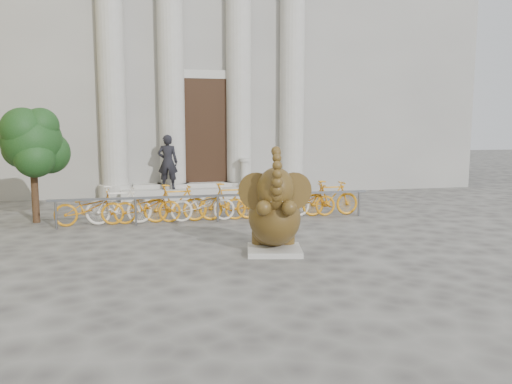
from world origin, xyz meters
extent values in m
plane|color=#474442|center=(0.00, 0.00, 0.00)|extent=(80.00, 80.00, 0.00)
cube|color=gray|center=(0.00, 15.00, 6.00)|extent=(22.00, 10.00, 12.00)
cube|color=black|center=(0.00, 9.92, 2.30)|extent=(2.40, 0.16, 4.00)
cylinder|color=#A8A59E|center=(-3.20, 9.80, 4.00)|extent=(0.90, 0.90, 8.00)
cylinder|color=#A8A59E|center=(-1.20, 9.80, 4.00)|extent=(0.90, 0.90, 8.00)
cylinder|color=#A8A59E|center=(1.20, 9.80, 4.00)|extent=(0.90, 0.90, 8.00)
cylinder|color=#A8A59E|center=(3.20, 9.80, 4.00)|extent=(0.90, 0.90, 8.00)
cube|color=#A8A59E|center=(0.00, 9.40, 0.18)|extent=(6.00, 1.20, 0.36)
cube|color=#A8A59E|center=(0.22, 1.19, 0.05)|extent=(1.23, 1.15, 0.11)
ellipsoid|color=black|center=(0.27, 1.42, 0.42)|extent=(1.04, 1.01, 0.68)
ellipsoid|color=black|center=(0.23, 1.22, 0.72)|extent=(1.25, 1.45, 1.10)
cylinder|color=black|center=(0.02, 1.62, 0.24)|extent=(0.38, 0.38, 0.27)
cylinder|color=black|center=(0.58, 1.50, 0.24)|extent=(0.38, 0.38, 0.27)
cylinder|color=black|center=(-0.09, 0.85, 0.93)|extent=(0.38, 0.67, 0.42)
cylinder|color=black|center=(0.37, 0.75, 0.93)|extent=(0.38, 0.67, 0.42)
ellipsoid|color=black|center=(0.15, 0.84, 1.31)|extent=(0.84, 0.81, 0.85)
cylinder|color=black|center=(-0.18, 1.04, 1.27)|extent=(0.65, 0.40, 0.72)
cylinder|color=black|center=(0.53, 0.89, 1.27)|extent=(0.72, 0.13, 0.72)
cone|color=beige|center=(-0.02, 0.66, 1.14)|extent=(0.09, 0.25, 0.11)
cone|color=beige|center=(0.23, 0.61, 1.14)|extent=(0.18, 0.25, 0.11)
cube|color=slate|center=(-0.38, 4.69, 0.70)|extent=(8.41, 0.06, 0.06)
cylinder|color=slate|center=(-4.38, 4.69, 0.35)|extent=(0.06, 0.06, 0.70)
cylinder|color=slate|center=(-2.48, 4.69, 0.35)|extent=(0.06, 0.06, 0.70)
cylinder|color=slate|center=(-0.38, 4.69, 0.35)|extent=(0.06, 0.06, 0.70)
cylinder|color=slate|center=(1.72, 4.69, 0.35)|extent=(0.06, 0.06, 0.70)
cylinder|color=slate|center=(3.63, 4.69, 0.35)|extent=(0.06, 0.06, 0.70)
imported|color=orange|center=(-3.62, 4.94, 0.50)|extent=(1.70, 0.50, 1.00)
imported|color=silver|center=(-2.90, 4.94, 0.50)|extent=(1.66, 0.47, 1.00)
imported|color=orange|center=(-2.18, 4.94, 0.50)|extent=(1.70, 0.50, 1.00)
imported|color=orange|center=(-1.46, 4.94, 0.50)|extent=(1.66, 0.47, 1.00)
imported|color=silver|center=(-0.74, 4.94, 0.50)|extent=(1.70, 0.50, 1.00)
imported|color=orange|center=(-0.02, 4.94, 0.50)|extent=(1.66, 0.47, 1.00)
imported|color=orange|center=(0.70, 4.94, 0.50)|extent=(1.70, 0.50, 1.00)
imported|color=silver|center=(1.42, 4.94, 0.50)|extent=(1.66, 0.47, 1.00)
imported|color=orange|center=(2.14, 4.94, 0.50)|extent=(1.70, 0.50, 1.00)
imported|color=orange|center=(2.87, 4.94, 0.50)|extent=(1.66, 0.47, 1.00)
cylinder|color=#332114|center=(-5.02, 5.68, 0.91)|extent=(0.18, 0.18, 1.81)
sphere|color=black|center=(-5.02, 5.68, 2.12)|extent=(1.51, 1.51, 1.51)
sphere|color=black|center=(-4.67, 5.88, 1.81)|extent=(1.11, 1.11, 1.11)
sphere|color=black|center=(-5.33, 5.93, 1.92)|extent=(1.01, 1.01, 1.01)
sphere|color=black|center=(-4.92, 5.38, 1.71)|extent=(1.01, 1.01, 1.01)
sphere|color=black|center=(-5.18, 5.48, 2.42)|extent=(1.11, 1.11, 1.11)
sphere|color=black|center=(-4.77, 5.58, 2.52)|extent=(0.91, 0.91, 0.91)
imported|color=black|center=(-1.42, 9.14, 1.30)|extent=(0.76, 0.58, 1.87)
cylinder|color=#A8A59E|center=(1.27, 9.10, 0.42)|extent=(0.42, 0.42, 0.13)
cylinder|color=#A8A59E|center=(1.27, 9.10, 0.83)|extent=(0.29, 0.29, 0.94)
cylinder|color=#A8A59E|center=(1.27, 9.10, 1.34)|extent=(0.42, 0.42, 0.10)
camera|label=1|loc=(-2.31, -8.15, 2.48)|focal=35.00mm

